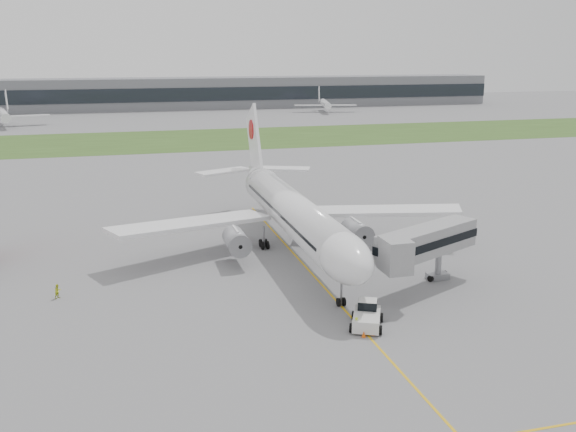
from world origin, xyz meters
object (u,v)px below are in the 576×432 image
object	(u,v)px
airliner	(291,210)
ground_crew_near	(356,325)
pushback_tug	(367,315)
jet_bridge	(423,244)

from	to	relation	value
airliner	ground_crew_near	distance (m)	27.10
pushback_tug	airliner	bearing A→B (deg)	116.62
airliner	jet_bridge	size ratio (longest dim) A/B	3.68
jet_bridge	ground_crew_near	size ratio (longest dim) A/B	8.73
pushback_tug	ground_crew_near	xyz separation A→B (m)	(-1.69, -1.47, -0.22)
pushback_tug	jet_bridge	bearing A→B (deg)	63.83
jet_bridge	ground_crew_near	bearing A→B (deg)	-166.91
airliner	jet_bridge	world-z (taller)	airliner
ground_crew_near	pushback_tug	bearing A→B (deg)	-157.09
airliner	ground_crew_near	size ratio (longest dim) A/B	32.13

